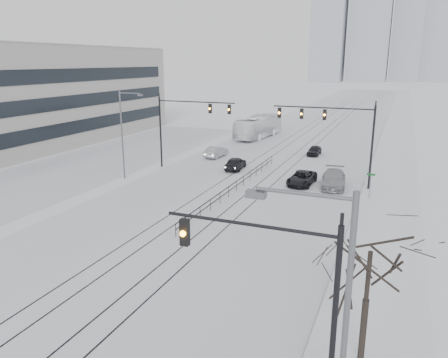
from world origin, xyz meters
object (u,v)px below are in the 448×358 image
at_px(sedan_nb_far, 314,151).
at_px(box_truck, 258,127).
at_px(sedan_sb_inner, 236,163).
at_px(traffic_mast_near, 287,287).
at_px(sedan_nb_front, 302,178).
at_px(sedan_sb_outer, 216,152).
at_px(bare_tree, 369,264).
at_px(sedan_nb_right, 334,179).

height_order(sedan_nb_far, box_truck, box_truck).
bearing_deg(sedan_sb_inner, traffic_mast_near, 109.22).
bearing_deg(box_truck, sedan_nb_front, 124.19).
height_order(sedan_sb_outer, sedan_nb_front, sedan_sb_outer).
height_order(bare_tree, box_truck, bare_tree).
xyz_separation_m(sedan_sb_inner, sedan_sb_outer, (-4.58, 5.18, -0.02)).
relative_size(traffic_mast_near, bare_tree, 1.15).
bearing_deg(sedan_nb_far, box_truck, 138.11).
height_order(traffic_mast_near, sedan_nb_far, traffic_mast_near).
distance_m(bare_tree, box_truck, 54.27).
bearing_deg(box_truck, sedan_nb_far, 144.48).
xyz_separation_m(traffic_mast_near, bare_tree, (2.41, 3.00, -0.07)).
relative_size(sedan_sb_inner, sedan_nb_front, 0.89).
bearing_deg(box_truck, sedan_sb_inner, 108.48).
distance_m(traffic_mast_near, sedan_nb_front, 29.32).
distance_m(sedan_nb_far, box_truck, 14.95).
height_order(sedan_sb_inner, sedan_nb_far, sedan_sb_inner).
xyz_separation_m(sedan_sb_outer, sedan_nb_front, (12.88, -8.58, -0.04)).
bearing_deg(sedan_nb_right, sedan_nb_far, 101.40).
bearing_deg(sedan_nb_front, box_truck, 119.38).
xyz_separation_m(sedan_nb_front, sedan_nb_right, (3.02, 0.41, 0.13)).
relative_size(traffic_mast_near, sedan_nb_front, 1.47).
height_order(traffic_mast_near, sedan_nb_front, traffic_mast_near).
xyz_separation_m(bare_tree, box_truck, (-20.45, 50.20, -2.78)).
xyz_separation_m(traffic_mast_near, box_truck, (-18.04, 53.20, -2.86)).
bearing_deg(sedan_nb_far, sedan_nb_right, -71.09).
bearing_deg(sedan_nb_right, box_truck, 116.03).
relative_size(bare_tree, sedan_nb_front, 1.28).
relative_size(traffic_mast_near, sedan_nb_right, 1.28).
xyz_separation_m(sedan_sb_outer, sedan_nb_right, (15.89, -8.17, 0.10)).
bearing_deg(sedan_nb_front, sedan_nb_far, 98.65).
bearing_deg(sedan_sb_inner, sedan_nb_right, 160.95).
bearing_deg(sedan_nb_front, traffic_mast_near, -76.40).
bearing_deg(bare_tree, box_truck, 112.16).
bearing_deg(sedan_sb_inner, box_truck, -83.14).
xyz_separation_m(sedan_sb_outer, sedan_nb_far, (11.33, 5.95, -0.08)).
distance_m(sedan_nb_right, sedan_nb_far, 14.84).
relative_size(traffic_mast_near, box_truck, 0.57).
relative_size(sedan_sb_outer, sedan_nb_front, 0.89).
bearing_deg(sedan_nb_right, sedan_nb_front, -178.83).
bearing_deg(traffic_mast_near, sedan_nb_far, 99.38).
height_order(sedan_sb_inner, sedan_nb_front, sedan_sb_inner).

